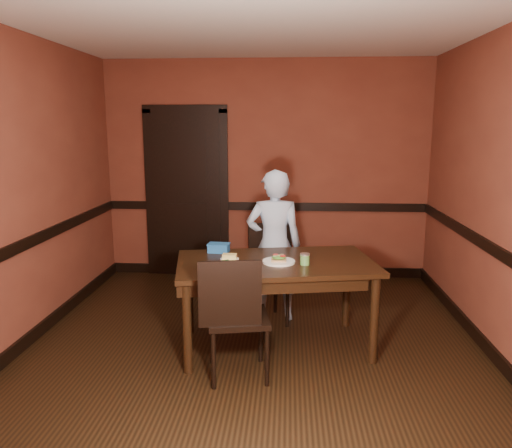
# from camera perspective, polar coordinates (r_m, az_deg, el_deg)

# --- Properties ---
(floor) EXTENTS (4.00, 4.50, 0.01)m
(floor) POSITION_cam_1_polar(r_m,az_deg,el_deg) (4.42, -0.31, -14.39)
(floor) COLOR black
(floor) RESTS_ON ground
(ceiling) EXTENTS (4.00, 4.50, 0.01)m
(ceiling) POSITION_cam_1_polar(r_m,az_deg,el_deg) (4.05, -0.35, 22.46)
(ceiling) COLOR beige
(ceiling) RESTS_ON ground
(wall_back) EXTENTS (4.00, 0.02, 2.70)m
(wall_back) POSITION_cam_1_polar(r_m,az_deg,el_deg) (6.25, 1.14, 6.13)
(wall_back) COLOR brown
(wall_back) RESTS_ON ground
(wall_front) EXTENTS (4.00, 0.02, 2.70)m
(wall_front) POSITION_cam_1_polar(r_m,az_deg,el_deg) (1.83, -5.36, -6.79)
(wall_front) COLOR brown
(wall_front) RESTS_ON ground
(wall_left) EXTENTS (0.02, 4.50, 2.70)m
(wall_left) POSITION_cam_1_polar(r_m,az_deg,el_deg) (4.61, -25.99, 3.12)
(wall_left) COLOR brown
(wall_left) RESTS_ON ground
(wall_right) EXTENTS (0.02, 4.50, 2.70)m
(wall_right) POSITION_cam_1_polar(r_m,az_deg,el_deg) (4.36, 26.92, 2.62)
(wall_right) COLOR brown
(wall_right) RESTS_ON ground
(dado_back) EXTENTS (4.00, 0.03, 0.10)m
(dado_back) POSITION_cam_1_polar(r_m,az_deg,el_deg) (6.29, 1.12, 2.03)
(dado_back) COLOR black
(dado_back) RESTS_ON ground
(dado_left) EXTENTS (0.03, 4.50, 0.10)m
(dado_left) POSITION_cam_1_polar(r_m,az_deg,el_deg) (4.68, -25.35, -2.33)
(dado_left) COLOR black
(dado_left) RESTS_ON ground
(dado_right) EXTENTS (0.03, 4.50, 0.10)m
(dado_right) POSITION_cam_1_polar(r_m,az_deg,el_deg) (4.44, 26.22, -3.12)
(dado_right) COLOR black
(dado_right) RESTS_ON ground
(baseboard_back) EXTENTS (4.00, 0.03, 0.12)m
(baseboard_back) POSITION_cam_1_polar(r_m,az_deg,el_deg) (6.48, 1.09, -5.31)
(baseboard_back) COLOR black
(baseboard_back) RESTS_ON ground
(baseboard_left) EXTENTS (0.03, 4.50, 0.12)m
(baseboard_left) POSITION_cam_1_polar(r_m,az_deg,el_deg) (4.94, -24.51, -11.86)
(baseboard_left) COLOR black
(baseboard_left) RESTS_ON ground
(baseboard_right) EXTENTS (0.03, 4.50, 0.12)m
(baseboard_right) POSITION_cam_1_polar(r_m,az_deg,el_deg) (4.70, 25.31, -13.09)
(baseboard_right) COLOR black
(baseboard_right) RESTS_ON ground
(door) EXTENTS (1.05, 0.07, 2.20)m
(door) POSITION_cam_1_polar(r_m,az_deg,el_deg) (6.37, -7.92, 3.78)
(door) COLOR black
(door) RESTS_ON ground
(dining_table) EXTENTS (1.80, 1.21, 0.78)m
(dining_table) POSITION_cam_1_polar(r_m,az_deg,el_deg) (4.37, 2.23, -9.16)
(dining_table) COLOR black
(dining_table) RESTS_ON floor
(chair_far) EXTENTS (0.57, 0.57, 0.96)m
(chair_far) POSITION_cam_1_polar(r_m,az_deg,el_deg) (4.88, 0.74, -5.80)
(chair_far) COLOR black
(chair_far) RESTS_ON floor
(chair_near) EXTENTS (0.53, 0.53, 0.97)m
(chair_near) POSITION_cam_1_polar(r_m,az_deg,el_deg) (3.87, -2.06, -10.38)
(chair_near) COLOR black
(chair_near) RESTS_ON floor
(person) EXTENTS (0.57, 0.40, 1.50)m
(person) POSITION_cam_1_polar(r_m,az_deg,el_deg) (4.90, 2.08, -2.48)
(person) COLOR #AAC6E0
(person) RESTS_ON floor
(sandwich_plate) EXTENTS (0.27, 0.27, 0.07)m
(sandwich_plate) POSITION_cam_1_polar(r_m,az_deg,el_deg) (4.19, 2.62, -4.18)
(sandwich_plate) COLOR white
(sandwich_plate) RESTS_ON dining_table
(sauce_jar) EXTENTS (0.08, 0.08, 0.09)m
(sauce_jar) POSITION_cam_1_polar(r_m,az_deg,el_deg) (4.14, 5.61, -4.00)
(sauce_jar) COLOR #579642
(sauce_jar) RESTS_ON dining_table
(cheese_saucer) EXTENTS (0.16, 0.16, 0.05)m
(cheese_saucer) POSITION_cam_1_polar(r_m,az_deg,el_deg) (4.28, -3.04, -3.85)
(cheese_saucer) COLOR white
(cheese_saucer) RESTS_ON dining_table
(food_tub) EXTENTS (0.20, 0.15, 0.08)m
(food_tub) POSITION_cam_1_polar(r_m,az_deg,el_deg) (4.54, -4.28, -2.73)
(food_tub) COLOR #266AB6
(food_tub) RESTS_ON dining_table
(wrapped_veg) EXTENTS (0.22, 0.17, 0.06)m
(wrapped_veg) POSITION_cam_1_polar(r_m,az_deg,el_deg) (4.03, -4.59, -4.68)
(wrapped_veg) COLOR #1A5527
(wrapped_veg) RESTS_ON dining_table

